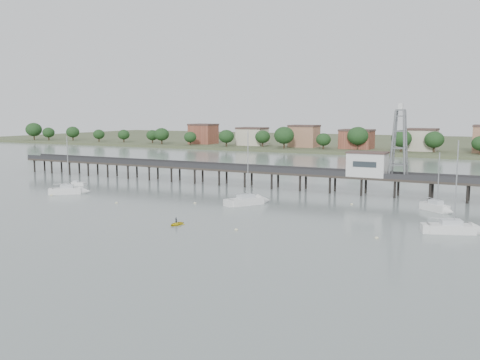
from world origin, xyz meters
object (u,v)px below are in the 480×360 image
object	(u,v)px
sailboat_d	(461,229)
pier	(261,171)
white_tender	(78,184)
sailboat_a	(73,191)
sailboat_c	(253,201)
sailboat_e	(440,208)
yellow_dinghy	(176,225)
lattice_tower	(399,144)

from	to	relation	value
sailboat_d	pier	bearing A→B (deg)	126.62
white_tender	sailboat_d	bearing A→B (deg)	-17.75
sailboat_a	sailboat_c	size ratio (longest dim) A/B	0.88
pier	sailboat_a	size ratio (longest dim) A/B	11.38
sailboat_e	white_tender	xyz separation A→B (m)	(-82.25, -3.68, -0.24)
sailboat_a	yellow_dinghy	world-z (taller)	sailboat_a
lattice_tower	sailboat_e	bearing A→B (deg)	-54.24
sailboat_c	lattice_tower	bearing A→B (deg)	-15.53
pier	yellow_dinghy	distance (m)	45.14
yellow_dinghy	sailboat_c	bearing A→B (deg)	90.16
lattice_tower	sailboat_a	size ratio (longest dim) A/B	1.18
sailboat_a	white_tender	bearing A→B (deg)	89.05
lattice_tower	sailboat_c	bearing A→B (deg)	-137.04
pier	sailboat_e	bearing A→B (deg)	-18.54
sailboat_d	white_tender	distance (m)	88.11
sailboat_a	sailboat_c	xyz separation A→B (m)	(40.57, 6.19, -0.01)
sailboat_a	sailboat_e	distance (m)	75.25
pier	lattice_tower	xyz separation A→B (m)	(31.50, 0.00, 7.31)
lattice_tower	sailboat_c	size ratio (longest dim) A/B	1.04
sailboat_c	yellow_dinghy	distance (m)	23.01
lattice_tower	sailboat_e	distance (m)	20.09
pier	sailboat_c	xyz separation A→B (m)	(8.16, -21.73, -3.16)
pier	sailboat_d	distance (m)	55.54
pier	yellow_dinghy	bearing A→B (deg)	-82.60
lattice_tower	sailboat_a	distance (m)	70.51
lattice_tower	sailboat_e	world-z (taller)	lattice_tower
sailboat_c	yellow_dinghy	xyz separation A→B (m)	(-2.37, -22.87, -0.63)
lattice_tower	white_tender	xyz separation A→B (m)	(-72.22, -17.61, -10.69)
pier	sailboat_c	bearing A→B (deg)	-69.41
white_tender	lattice_tower	bearing A→B (deg)	4.19
lattice_tower	sailboat_d	world-z (taller)	lattice_tower
pier	lattice_tower	size ratio (longest dim) A/B	9.68
lattice_tower	sailboat_e	size ratio (longest dim) A/B	1.39
sailboat_a	yellow_dinghy	bearing A→B (deg)	-63.45
sailboat_c	white_tender	xyz separation A→B (m)	(-48.88, 4.12, -0.22)
sailboat_d	sailboat_a	size ratio (longest dim) A/B	1.10
sailboat_a	yellow_dinghy	distance (m)	41.69
sailboat_d	sailboat_e	world-z (taller)	sailboat_d
sailboat_c	white_tender	bearing A→B (deg)	116.70
yellow_dinghy	lattice_tower	bearing A→B (deg)	66.12
sailboat_e	white_tender	size ratio (longest dim) A/B	3.07
sailboat_d	yellow_dinghy	size ratio (longest dim) A/B	5.24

